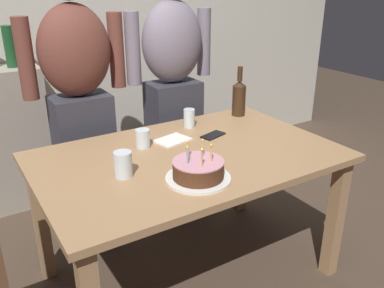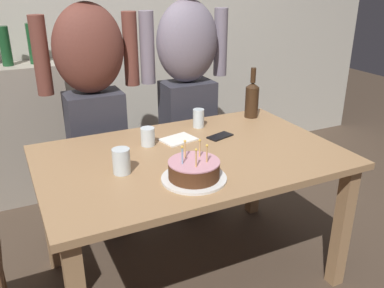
# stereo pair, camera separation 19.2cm
# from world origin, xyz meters

# --- Properties ---
(ground_plane) EXTENTS (10.00, 10.00, 0.00)m
(ground_plane) POSITION_xyz_m (0.00, 0.00, 0.00)
(ground_plane) COLOR #47382B
(back_wall) EXTENTS (5.20, 0.10, 2.60)m
(back_wall) POSITION_xyz_m (0.00, 1.55, 1.30)
(back_wall) COLOR beige
(back_wall) RESTS_ON ground_plane
(dining_table) EXTENTS (1.50, 0.96, 0.74)m
(dining_table) POSITION_xyz_m (0.00, 0.00, 0.64)
(dining_table) COLOR #A37A51
(dining_table) RESTS_ON ground_plane
(birthday_cake) EXTENTS (0.29, 0.29, 0.17)m
(birthday_cake) POSITION_xyz_m (-0.11, -0.26, 0.78)
(birthday_cake) COLOR white
(birthday_cake) RESTS_ON dining_table
(water_glass_near) EXTENTS (0.07, 0.07, 0.10)m
(water_glass_near) POSITION_xyz_m (-0.15, 0.20, 0.79)
(water_glass_near) COLOR silver
(water_glass_near) RESTS_ON dining_table
(water_glass_far) EXTENTS (0.08, 0.08, 0.12)m
(water_glass_far) POSITION_xyz_m (-0.37, -0.06, 0.80)
(water_glass_far) COLOR silver
(water_glass_far) RESTS_ON dining_table
(water_glass_side) EXTENTS (0.07, 0.07, 0.11)m
(water_glass_side) POSITION_xyz_m (0.21, 0.34, 0.79)
(water_glass_side) COLOR silver
(water_glass_side) RESTS_ON dining_table
(wine_bottle) EXTENTS (0.08, 0.08, 0.31)m
(wine_bottle) POSITION_xyz_m (0.59, 0.36, 0.86)
(wine_bottle) COLOR #382314
(wine_bottle) RESTS_ON dining_table
(cell_phone) EXTENTS (0.16, 0.11, 0.01)m
(cell_phone) POSITION_xyz_m (0.25, 0.14, 0.74)
(cell_phone) COLOR black
(cell_phone) RESTS_ON dining_table
(napkin_stack) EXTENTS (0.21, 0.17, 0.01)m
(napkin_stack) POSITION_xyz_m (0.02, 0.20, 0.74)
(napkin_stack) COLOR white
(napkin_stack) RESTS_ON dining_table
(person_man_bearded) EXTENTS (0.61, 0.27, 1.66)m
(person_man_bearded) POSITION_xyz_m (-0.31, 0.71, 0.87)
(person_man_bearded) COLOR #33333D
(person_man_bearded) RESTS_ON ground_plane
(person_woman_cardigan) EXTENTS (0.61, 0.27, 1.66)m
(person_woman_cardigan) POSITION_xyz_m (0.31, 0.71, 0.87)
(person_woman_cardigan) COLOR #33333D
(person_woman_cardigan) RESTS_ON ground_plane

